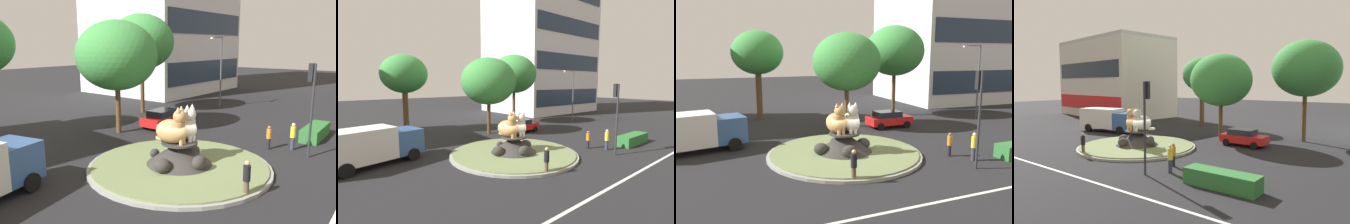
% 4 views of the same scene
% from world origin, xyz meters
% --- Properties ---
extents(ground_plane, '(160.00, 160.00, 0.00)m').
position_xyz_m(ground_plane, '(0.00, 0.00, 0.00)').
color(ground_plane, black).
extents(lane_centreline, '(112.00, 0.20, 0.01)m').
position_xyz_m(lane_centreline, '(0.00, -8.07, 0.00)').
color(lane_centreline, silver).
rests_on(lane_centreline, ground).
extents(roundabout_island, '(10.04, 10.04, 1.53)m').
position_xyz_m(roundabout_island, '(-0.00, -0.01, 0.45)').
color(roundabout_island, gray).
rests_on(roundabout_island, ground).
extents(cat_statue_calico, '(1.38, 2.17, 2.05)m').
position_xyz_m(cat_statue_calico, '(-0.48, 0.08, 2.28)').
color(cat_statue_calico, tan).
rests_on(cat_statue_calico, roundabout_island).
extents(cat_statue_white, '(1.65, 2.14, 2.05)m').
position_xyz_m(cat_statue_white, '(0.49, -0.00, 2.27)').
color(cat_statue_white, silver).
rests_on(cat_statue_white, roundabout_island).
extents(traffic_light_mast, '(0.33, 0.46, 5.65)m').
position_xyz_m(traffic_light_mast, '(6.08, -5.18, 3.90)').
color(traffic_light_mast, '#2D2D33').
rests_on(traffic_light_mast, ground).
extents(office_tower, '(18.92, 16.22, 31.49)m').
position_xyz_m(office_tower, '(25.92, 20.72, 15.74)').
color(office_tower, silver).
rests_on(office_tower, ground).
extents(clipped_hedge_strip, '(4.24, 1.20, 0.90)m').
position_xyz_m(clipped_hedge_strip, '(10.95, -4.55, 0.45)').
color(clipped_hedge_strip, '#2D7033').
rests_on(clipped_hedge_strip, ground).
extents(broadleaf_tree_behind_island, '(6.11, 6.11, 8.50)m').
position_xyz_m(broadleaf_tree_behind_island, '(3.56, 8.09, 5.89)').
color(broadleaf_tree_behind_island, brown).
rests_on(broadleaf_tree_behind_island, ground).
extents(second_tree_near_tower, '(6.25, 6.25, 9.60)m').
position_xyz_m(second_tree_near_tower, '(10.60, 11.67, 6.93)').
color(second_tree_near_tower, brown).
rests_on(second_tree_near_tower, ground).
extents(third_tree_left, '(5.16, 5.16, 8.95)m').
position_xyz_m(third_tree_left, '(-3.27, 15.02, 6.69)').
color(third_tree_left, brown).
rests_on(third_tree_left, ground).
extents(streetlight_arm, '(2.16, 0.27, 7.53)m').
position_xyz_m(streetlight_arm, '(17.40, 6.73, 4.35)').
color(streetlight_arm, '#4C4C51').
rests_on(streetlight_arm, ground).
extents(pedestrian_black_shirt, '(0.33, 0.33, 1.75)m').
position_xyz_m(pedestrian_black_shirt, '(-1.32, -4.50, 0.94)').
color(pedestrian_black_shirt, brown).
rests_on(pedestrian_black_shirt, ground).
extents(pedestrian_yellow_shirt, '(0.34, 0.34, 1.78)m').
position_xyz_m(pedestrian_yellow_shirt, '(7.03, -4.06, 0.95)').
color(pedestrian_yellow_shirt, '#33384C').
rests_on(pedestrian_yellow_shirt, ground).
extents(pedestrian_orange_shirt, '(0.31, 0.31, 1.56)m').
position_xyz_m(pedestrian_orange_shirt, '(6.25, -2.77, 0.83)').
color(pedestrian_orange_shirt, black).
rests_on(pedestrian_orange_shirt, ground).
extents(sedan_on_far_lane, '(4.00, 2.03, 1.50)m').
position_xyz_m(sedan_on_far_lane, '(6.96, 6.33, 0.79)').
color(sedan_on_far_lane, red).
rests_on(sedan_on_far_lane, ground).
extents(delivery_box_truck, '(7.09, 3.66, 2.67)m').
position_xyz_m(delivery_box_truck, '(-9.31, 4.44, 1.47)').
color(delivery_box_truck, '#335693').
rests_on(delivery_box_truck, ground).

